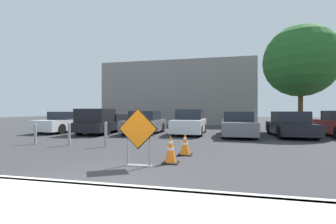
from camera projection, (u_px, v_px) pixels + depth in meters
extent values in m
plane|color=#333335|center=(177.00, 135.00, 13.95)|extent=(96.00, 96.00, 0.00)
cube|color=beige|center=(36.00, 216.00, 3.00)|extent=(27.85, 2.40, 0.14)
cube|color=beige|center=(86.00, 187.00, 4.17)|extent=(27.85, 0.20, 0.14)
cube|color=black|center=(138.00, 129.00, 6.02)|extent=(1.10, 0.02, 1.10)
cube|color=orange|center=(138.00, 129.00, 6.00)|extent=(1.04, 0.02, 1.04)
cube|color=slate|center=(139.00, 165.00, 6.07)|extent=(0.75, 0.20, 0.02)
cube|color=slate|center=(128.00, 147.00, 6.13)|extent=(0.04, 0.04, 1.01)
cube|color=slate|center=(150.00, 148.00, 6.00)|extent=(0.04, 0.04, 1.01)
cube|color=black|center=(171.00, 163.00, 6.38)|extent=(0.45, 0.45, 0.03)
cone|color=orange|center=(171.00, 148.00, 6.38)|extent=(0.33, 0.33, 0.78)
cylinder|color=white|center=(171.00, 142.00, 6.38)|extent=(0.10, 0.10, 0.07)
cylinder|color=white|center=(171.00, 149.00, 6.38)|extent=(0.18, 0.18, 0.07)
cube|color=black|center=(185.00, 154.00, 7.58)|extent=(0.47, 0.47, 0.03)
cone|color=orange|center=(185.00, 143.00, 7.57)|extent=(0.35, 0.35, 0.73)
cylinder|color=white|center=(185.00, 138.00, 7.57)|extent=(0.11, 0.11, 0.07)
cylinder|color=white|center=(185.00, 144.00, 7.57)|extent=(0.19, 0.19, 0.07)
cube|color=silver|center=(66.00, 124.00, 15.97)|extent=(2.07, 4.57, 0.71)
cube|color=#1E232D|center=(67.00, 115.00, 16.08)|extent=(1.70, 2.15, 0.55)
cylinder|color=black|center=(61.00, 129.00, 14.42)|extent=(0.24, 0.67, 0.66)
cylinder|color=black|center=(41.00, 128.00, 14.87)|extent=(0.24, 0.67, 0.66)
cylinder|color=black|center=(88.00, 126.00, 17.08)|extent=(0.24, 0.67, 0.66)
cylinder|color=black|center=(70.00, 126.00, 17.53)|extent=(0.24, 0.67, 0.66)
cube|color=black|center=(104.00, 125.00, 15.37)|extent=(2.23, 5.30, 0.55)
cube|color=black|center=(96.00, 115.00, 14.21)|extent=(1.92, 2.17, 0.85)
cube|color=black|center=(116.00, 117.00, 17.58)|extent=(1.87, 0.20, 0.45)
cube|color=black|center=(122.00, 118.00, 16.25)|extent=(0.23, 2.50, 0.45)
cube|color=black|center=(98.00, 118.00, 16.55)|extent=(0.23, 2.50, 0.45)
cylinder|color=black|center=(106.00, 129.00, 13.69)|extent=(0.28, 0.84, 0.83)
cylinder|color=black|center=(79.00, 128.00, 13.98)|extent=(0.28, 0.84, 0.83)
cylinder|color=black|center=(124.00, 125.00, 16.77)|extent=(0.28, 0.84, 0.83)
cylinder|color=black|center=(102.00, 125.00, 17.06)|extent=(0.28, 0.84, 0.83)
cube|color=slate|center=(145.00, 125.00, 14.76)|extent=(2.00, 4.10, 0.71)
cube|color=#1E232D|center=(145.00, 115.00, 14.86)|extent=(1.71, 1.91, 0.59)
cylinder|color=black|center=(151.00, 130.00, 13.34)|extent=(0.22, 0.68, 0.68)
cylinder|color=black|center=(124.00, 130.00, 13.75)|extent=(0.22, 0.68, 0.68)
cylinder|color=black|center=(162.00, 127.00, 15.78)|extent=(0.22, 0.68, 0.68)
cylinder|color=black|center=(139.00, 127.00, 16.19)|extent=(0.22, 0.68, 0.68)
cube|color=silver|center=(190.00, 125.00, 14.51)|extent=(1.92, 4.40, 0.77)
cube|color=#1E232D|center=(190.00, 114.00, 14.62)|extent=(1.64, 2.04, 0.64)
cylinder|color=black|center=(201.00, 131.00, 13.01)|extent=(0.22, 0.66, 0.65)
cylinder|color=black|center=(173.00, 130.00, 13.40)|extent=(0.22, 0.66, 0.65)
cylinder|color=black|center=(204.00, 128.00, 15.63)|extent=(0.22, 0.66, 0.65)
cylinder|color=black|center=(181.00, 127.00, 16.02)|extent=(0.22, 0.66, 0.65)
cube|color=slate|center=(238.00, 127.00, 13.37)|extent=(2.00, 4.69, 0.71)
cube|color=#1E232D|center=(238.00, 116.00, 13.48)|extent=(1.69, 2.19, 0.57)
cylinder|color=black|center=(256.00, 133.00, 11.77)|extent=(0.22, 0.64, 0.63)
cylinder|color=black|center=(223.00, 133.00, 12.19)|extent=(0.22, 0.64, 0.63)
cylinder|color=black|center=(250.00, 129.00, 14.55)|extent=(0.22, 0.64, 0.63)
cylinder|color=black|center=(223.00, 129.00, 14.97)|extent=(0.22, 0.64, 0.63)
cube|color=black|center=(290.00, 128.00, 12.96)|extent=(1.96, 4.19, 0.61)
cube|color=#1E232D|center=(290.00, 117.00, 13.06)|extent=(1.69, 1.94, 0.65)
cylinder|color=black|center=(317.00, 133.00, 11.50)|extent=(0.21, 0.70, 0.70)
cylinder|color=black|center=(280.00, 132.00, 11.89)|extent=(0.21, 0.70, 0.70)
cylinder|color=black|center=(299.00, 129.00, 14.02)|extent=(0.21, 0.70, 0.70)
cylinder|color=black|center=(269.00, 129.00, 14.41)|extent=(0.21, 0.70, 0.70)
cylinder|color=black|center=(318.00, 129.00, 14.33)|extent=(0.24, 0.69, 0.68)
cylinder|color=gray|center=(106.00, 135.00, 9.32)|extent=(0.11, 0.11, 0.98)
sphere|color=gray|center=(106.00, 123.00, 9.32)|extent=(0.12, 0.12, 0.12)
cylinder|color=gray|center=(69.00, 135.00, 9.68)|extent=(0.11, 0.11, 0.93)
sphere|color=gray|center=(69.00, 124.00, 9.68)|extent=(0.12, 0.12, 0.12)
cylinder|color=gray|center=(35.00, 134.00, 10.04)|extent=(0.11, 0.11, 0.87)
sphere|color=gray|center=(35.00, 125.00, 10.04)|extent=(0.12, 0.12, 0.12)
cube|color=gray|center=(178.00, 94.00, 26.57)|extent=(17.00, 5.00, 7.05)
cylinder|color=#513823|center=(301.00, 110.00, 16.14)|extent=(0.32, 0.32, 3.18)
sphere|color=#235B23|center=(301.00, 61.00, 16.13)|extent=(5.12, 5.12, 5.12)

